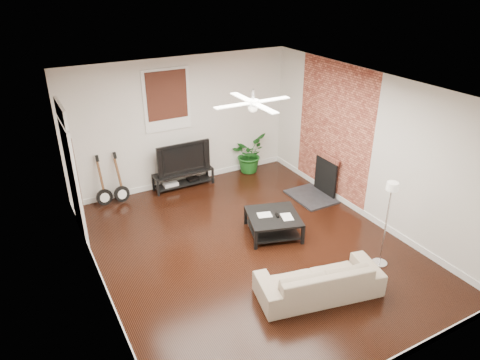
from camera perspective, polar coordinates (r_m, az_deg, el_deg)
name	(u,v)px	position (r m, az deg, el deg)	size (l,w,h in m)	color
room	(252,176)	(7.05, 1.56, 0.58)	(5.01, 6.01, 2.81)	black
brick_accent	(333,132)	(9.17, 11.99, 6.13)	(0.02, 2.20, 2.80)	brown
fireplace	(318,177)	(9.35, 10.11, 0.45)	(0.80, 1.10, 0.92)	black
window_back	(167,100)	(9.29, -9.43, 10.18)	(1.00, 0.06, 1.30)	black
door_left	(73,171)	(8.08, -20.86, 1.05)	(0.08, 1.00, 2.50)	white
tv_stand	(183,179)	(9.80, -7.33, 0.13)	(1.33, 0.35, 0.37)	black
tv	(182,157)	(9.60, -7.55, 3.03)	(1.19, 0.16, 0.69)	black
coffee_table	(273,224)	(8.07, 4.32, -5.76)	(0.90, 0.90, 0.38)	black
sofa	(319,279)	(6.75, 10.20, -12.52)	(1.84, 0.72, 0.54)	#BFAC8F
floor_lamp	(386,225)	(7.34, 18.37, -5.52)	(0.25, 0.25, 1.50)	silver
potted_plant	(249,154)	(10.39, 1.12, 3.44)	(0.80, 0.69, 0.89)	#19581A
guitar_left	(102,182)	(9.22, -17.42, -0.25)	(0.33, 0.23, 1.07)	black
guitar_right	(120,179)	(9.25, -15.28, 0.13)	(0.33, 0.23, 1.07)	black
ceiling_fan	(253,103)	(6.63, 1.69, 9.99)	(1.24, 1.24, 0.32)	white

